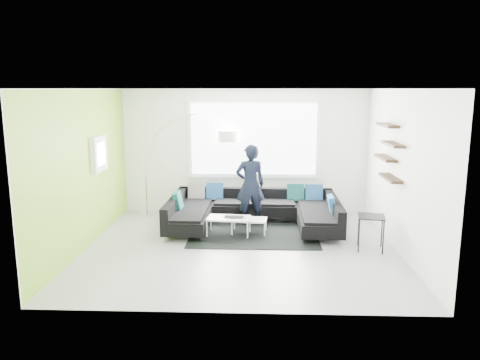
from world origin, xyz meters
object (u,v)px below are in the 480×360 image
at_px(coffee_table, 239,225).
at_px(person, 250,185).
at_px(side_table, 371,233).
at_px(laptop, 234,218).
at_px(arc_lamp, 145,165).
at_px(sectional_sofa, 254,212).

bearing_deg(coffee_table, person, 78.44).
relative_size(side_table, laptop, 1.60).
bearing_deg(person, coffee_table, 60.34).
distance_m(arc_lamp, side_table, 5.07).
distance_m(person, laptop, 1.00).
bearing_deg(person, side_table, 131.15).
height_order(person, laptop, person).
bearing_deg(arc_lamp, sectional_sofa, -22.40).
height_order(arc_lamp, side_table, arc_lamp).
distance_m(sectional_sofa, laptop, 0.67).
bearing_deg(side_table, person, 144.55).
relative_size(sectional_sofa, laptop, 8.93).
relative_size(coffee_table, side_table, 1.73).
bearing_deg(sectional_sofa, coffee_table, -122.47).
bearing_deg(coffee_table, laptop, -123.89).
relative_size(arc_lamp, side_table, 3.67).
xyz_separation_m(coffee_table, arc_lamp, (-2.14, 1.38, 0.96)).
bearing_deg(side_table, coffee_table, 160.65).
height_order(sectional_sofa, laptop, sectional_sofa).
relative_size(sectional_sofa, person, 2.04).
xyz_separation_m(side_table, laptop, (-2.45, 0.70, 0.05)).
xyz_separation_m(person, laptop, (-0.30, -0.82, -0.48)).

